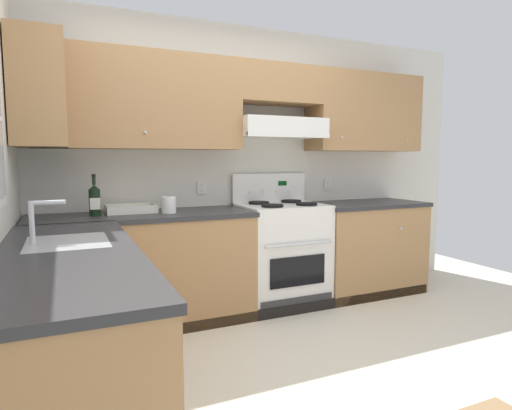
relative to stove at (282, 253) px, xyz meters
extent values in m
plane|color=beige|center=(-0.55, -1.25, -0.48)|extent=(7.04, 7.04, 0.00)
cube|color=silver|center=(-0.09, 0.37, 0.80)|extent=(4.68, 0.12, 2.55)
cube|color=#A87A4C|center=(-1.22, 0.13, 1.32)|extent=(1.63, 0.34, 0.76)
cube|color=#A87A4C|center=(1.00, 0.13, 1.32)|extent=(1.20, 0.34, 0.76)
cube|color=#A87A4C|center=(0.00, 0.13, 1.53)|extent=(0.80, 0.34, 0.34)
cube|color=white|center=(0.00, 0.09, 1.14)|extent=(0.80, 0.46, 0.17)
cube|color=white|center=(0.00, -0.13, 1.07)|extent=(0.80, 0.03, 0.04)
sphere|color=silver|center=(-1.22, -0.05, 1.06)|extent=(0.02, 0.02, 0.02)
sphere|color=silver|center=(0.60, -0.05, 1.06)|extent=(0.02, 0.02, 0.02)
sphere|color=silver|center=(1.40, -0.05, 1.06)|extent=(0.02, 0.02, 0.02)
cube|color=silver|center=(-0.67, 0.29, 0.60)|extent=(0.08, 0.01, 0.12)
cube|color=silver|center=(-0.67, 0.29, 0.62)|extent=(0.03, 0.00, 0.03)
cube|color=silver|center=(-0.67, 0.29, 0.58)|extent=(0.03, 0.00, 0.03)
cube|color=silver|center=(0.68, 0.29, 0.60)|extent=(0.08, 0.01, 0.12)
cube|color=silver|center=(0.68, 0.29, 0.62)|extent=(0.03, 0.00, 0.03)
cube|color=silver|center=(0.68, 0.29, 0.58)|extent=(0.03, 0.00, 0.03)
cube|color=#A87A4C|center=(-1.93, -0.05, 1.32)|extent=(0.34, 0.64, 0.76)
cube|color=#A87A4C|center=(-1.23, -0.01, -0.04)|extent=(1.70, 0.61, 0.87)
cube|color=#2D2D30|center=(-1.23, -0.01, 0.41)|extent=(1.72, 0.63, 0.04)
cube|color=#A87A4C|center=(0.94, -0.01, -0.04)|extent=(1.11, 0.61, 0.87)
cube|color=#2D2D30|center=(0.94, -0.01, 0.41)|extent=(1.14, 0.63, 0.04)
cube|color=black|center=(-0.29, -0.28, -0.43)|extent=(3.54, 0.06, 0.09)
sphere|color=silver|center=(-1.57, -0.33, 0.20)|extent=(0.03, 0.03, 0.03)
sphere|color=silver|center=(1.11, -0.33, 0.20)|extent=(0.03, 0.03, 0.03)
cube|color=#A87A4C|center=(-1.80, -1.26, -0.04)|extent=(0.61, 1.89, 0.87)
cube|color=#2D2D30|center=(-1.80, -1.26, 0.41)|extent=(0.63, 1.91, 0.04)
cube|color=black|center=(-1.52, -1.26, -0.43)|extent=(0.06, 1.85, 0.09)
cube|color=#999B9E|center=(-1.80, -1.02, 0.43)|extent=(0.40, 0.48, 0.01)
cube|color=#28282B|center=(-1.80, -1.02, 0.36)|extent=(0.34, 0.42, 0.14)
cylinder|color=silver|center=(-1.96, -1.02, 0.54)|extent=(0.03, 0.03, 0.22)
cylinder|color=silver|center=(-1.88, -1.02, 0.64)|extent=(0.16, 0.02, 0.02)
cube|color=white|center=(0.00, 0.00, -0.02)|extent=(0.76, 0.58, 0.91)
cube|color=black|center=(0.00, -0.30, -0.10)|extent=(0.53, 0.01, 0.26)
cylinder|color=silver|center=(0.00, -0.32, 0.14)|extent=(0.65, 0.02, 0.02)
cube|color=#333333|center=(0.00, -0.30, -0.38)|extent=(0.70, 0.01, 0.11)
cube|color=white|center=(0.00, 0.00, 0.44)|extent=(0.76, 0.58, 0.02)
cube|color=white|center=(0.00, 0.27, 0.58)|extent=(0.76, 0.04, 0.29)
cube|color=#053F0C|center=(0.13, 0.25, 0.63)|extent=(0.09, 0.01, 0.04)
cylinder|color=black|center=(-0.17, -0.14, 0.46)|extent=(0.19, 0.19, 0.02)
cylinder|color=black|center=(-0.17, -0.14, 0.45)|extent=(0.07, 0.07, 0.01)
cylinder|color=black|center=(0.17, -0.14, 0.46)|extent=(0.19, 0.19, 0.02)
cylinder|color=black|center=(0.17, -0.14, 0.45)|extent=(0.07, 0.07, 0.01)
cylinder|color=black|center=(-0.17, 0.14, 0.46)|extent=(0.19, 0.19, 0.02)
cylinder|color=black|center=(-0.17, 0.14, 0.45)|extent=(0.07, 0.07, 0.01)
cylinder|color=black|center=(0.17, 0.14, 0.46)|extent=(0.19, 0.19, 0.02)
cylinder|color=black|center=(0.17, 0.14, 0.45)|extent=(0.07, 0.07, 0.01)
cylinder|color=white|center=(-0.21, 0.25, 0.55)|extent=(0.04, 0.02, 0.04)
cylinder|color=white|center=(-0.07, 0.25, 0.55)|extent=(0.04, 0.02, 0.04)
cylinder|color=white|center=(0.07, 0.25, 0.55)|extent=(0.04, 0.02, 0.04)
cylinder|color=white|center=(0.21, 0.25, 0.55)|extent=(0.04, 0.02, 0.04)
cylinder|color=black|center=(-1.59, 0.02, 0.53)|extent=(0.08, 0.08, 0.20)
cone|color=black|center=(-1.59, 0.02, 0.65)|extent=(0.08, 0.08, 0.04)
cylinder|color=black|center=(-1.59, 0.02, 0.71)|extent=(0.03, 0.03, 0.08)
cylinder|color=black|center=(-1.59, 0.02, 0.74)|extent=(0.03, 0.03, 0.02)
cube|color=silver|center=(-1.59, -0.03, 0.53)|extent=(0.07, 0.00, 0.09)
cube|color=white|center=(-1.32, 0.11, 0.44)|extent=(0.31, 0.22, 0.02)
cube|color=white|center=(-1.32, -0.02, 0.46)|extent=(0.39, 0.01, 0.06)
cube|color=white|center=(-1.32, 0.24, 0.46)|extent=(0.39, 0.01, 0.06)
cube|color=white|center=(-1.50, 0.11, 0.46)|extent=(0.01, 0.24, 0.06)
cube|color=white|center=(-1.13, 0.11, 0.46)|extent=(0.01, 0.24, 0.06)
cylinder|color=white|center=(-1.04, -0.05, 0.50)|extent=(0.11, 0.11, 0.13)
cylinder|color=#9E7A51|center=(-1.04, -0.05, 0.56)|extent=(0.04, 0.04, 0.01)
camera|label=1|loc=(-1.80, -3.43, 0.86)|focal=30.06mm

